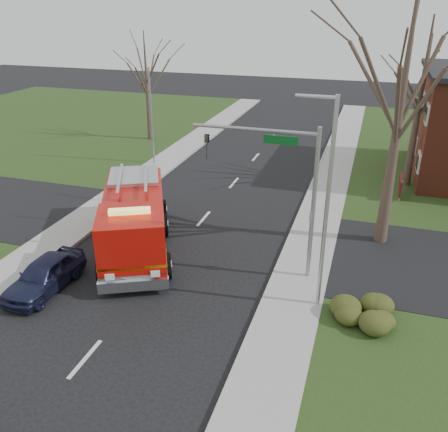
% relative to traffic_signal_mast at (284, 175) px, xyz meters
% --- Properties ---
extents(ground, '(120.00, 120.00, 0.00)m').
position_rel_traffic_signal_mast_xyz_m(ground, '(-5.21, -1.50, -4.71)').
color(ground, black).
rests_on(ground, ground).
extents(sidewalk_right, '(2.40, 80.00, 0.15)m').
position_rel_traffic_signal_mast_xyz_m(sidewalk_right, '(0.99, -1.50, -4.63)').
color(sidewalk_right, '#9A9B95').
rests_on(sidewalk_right, ground).
extents(sidewalk_left, '(2.40, 80.00, 0.15)m').
position_rel_traffic_signal_mast_xyz_m(sidewalk_left, '(-11.41, -1.50, -4.63)').
color(sidewalk_left, '#9A9B95').
rests_on(sidewalk_left, ground).
extents(health_center_sign, '(0.12, 2.00, 1.40)m').
position_rel_traffic_signal_mast_xyz_m(health_center_sign, '(5.29, 11.00, -3.83)').
color(health_center_sign, '#531313').
rests_on(health_center_sign, ground).
extents(hedge_corner, '(2.80, 2.00, 0.90)m').
position_rel_traffic_signal_mast_xyz_m(hedge_corner, '(3.79, -2.50, -4.13)').
color(hedge_corner, '#2F3914').
rests_on(hedge_corner, lawn_right).
extents(bare_tree_near, '(6.00, 6.00, 12.00)m').
position_rel_traffic_signal_mast_xyz_m(bare_tree_near, '(4.29, 4.50, 2.71)').
color(bare_tree_near, '#3D2C24').
rests_on(bare_tree_near, ground).
extents(bare_tree_far, '(5.25, 5.25, 10.50)m').
position_rel_traffic_signal_mast_xyz_m(bare_tree_far, '(5.79, 13.50, 1.78)').
color(bare_tree_far, '#3D2C24').
rests_on(bare_tree_far, ground).
extents(bare_tree_left, '(4.50, 4.50, 9.00)m').
position_rel_traffic_signal_mast_xyz_m(bare_tree_left, '(-15.21, 18.50, 0.86)').
color(bare_tree_left, '#3D2C24').
rests_on(bare_tree_left, ground).
extents(traffic_signal_mast, '(5.29, 0.18, 6.80)m').
position_rel_traffic_signal_mast_xyz_m(traffic_signal_mast, '(0.00, 0.00, 0.00)').
color(traffic_signal_mast, gray).
rests_on(traffic_signal_mast, ground).
extents(streetlight_pole, '(1.48, 0.16, 8.40)m').
position_rel_traffic_signal_mast_xyz_m(streetlight_pole, '(1.93, -2.00, -0.16)').
color(streetlight_pole, '#B7BABF').
rests_on(streetlight_pole, ground).
extents(utility_pole_far, '(0.14, 0.14, 7.00)m').
position_rel_traffic_signal_mast_xyz_m(utility_pole_far, '(-12.01, 12.50, -1.21)').
color(utility_pole_far, gray).
rests_on(utility_pole_far, ground).
extents(fire_engine, '(6.19, 8.77, 3.37)m').
position_rel_traffic_signal_mast_xyz_m(fire_engine, '(-7.09, 0.04, -3.18)').
color(fire_engine, '#B60F08').
rests_on(fire_engine, ground).
extents(parked_car_maroon, '(1.79, 4.17, 1.41)m').
position_rel_traffic_signal_mast_xyz_m(parked_car_maroon, '(-9.17, -4.21, -4.00)').
color(parked_car_maroon, '#1B1E3B').
rests_on(parked_car_maroon, ground).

